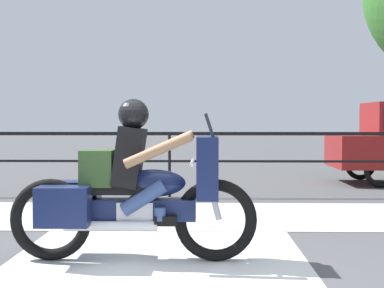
% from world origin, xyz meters
% --- Properties ---
extents(ground_plane, '(120.00, 120.00, 0.00)m').
position_xyz_m(ground_plane, '(0.00, 0.00, 0.00)').
color(ground_plane, '#4C4C4F').
extents(sidewalk_band, '(44.00, 2.40, 0.01)m').
position_xyz_m(sidewalk_band, '(0.00, 3.40, 0.01)').
color(sidewalk_band, '#B7B2A8').
rests_on(sidewalk_band, ground).
extents(fence_railing, '(36.00, 0.05, 1.13)m').
position_xyz_m(fence_railing, '(0.00, 5.41, 0.89)').
color(fence_railing, black).
rests_on(fence_railing, ground).
extents(motorcycle, '(2.35, 0.76, 1.54)m').
position_xyz_m(motorcycle, '(-0.09, 0.77, 0.68)').
color(motorcycle, black).
rests_on(motorcycle, ground).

